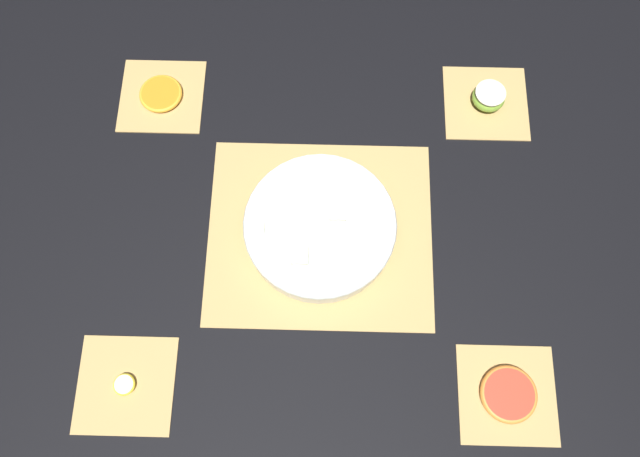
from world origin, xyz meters
TOP-DOWN VIEW (x-y plane):
  - ground_plane at (0.00, 0.00)m, footprint 6.00×6.00m
  - bamboo_mat_center at (-0.00, 0.00)m, footprint 0.42×0.37m
  - coaster_mat_near_left at (-0.33, -0.29)m, footprint 0.17×0.17m
  - coaster_mat_near_right at (0.33, -0.29)m, footprint 0.17×0.17m
  - coaster_mat_far_left at (-0.33, 0.29)m, footprint 0.17×0.17m
  - coaster_mat_far_right at (0.33, 0.29)m, footprint 0.17×0.17m
  - fruit_salad_bowl at (0.00, 0.00)m, footprint 0.28×0.28m
  - apple_half at (-0.33, -0.29)m, footprint 0.07×0.07m
  - orange_slice_whole at (0.33, -0.29)m, footprint 0.09×0.09m
  - banana_coin_single at (0.33, 0.29)m, footprint 0.04×0.04m
  - grapefruit_slice at (-0.33, 0.29)m, footprint 0.10×0.10m

SIDE VIEW (x-z plane):
  - ground_plane at x=0.00m, z-range 0.00..0.00m
  - coaster_mat_far_left at x=-0.33m, z-range 0.00..0.01m
  - coaster_mat_far_right at x=0.33m, z-range 0.00..0.01m
  - coaster_mat_near_left at x=-0.33m, z-range 0.00..0.01m
  - coaster_mat_near_right at x=0.33m, z-range 0.00..0.01m
  - bamboo_mat_center at x=0.00m, z-range 0.00..0.01m
  - banana_coin_single at x=0.33m, z-range 0.01..0.01m
  - orange_slice_whole at x=0.33m, z-range 0.01..0.02m
  - grapefruit_slice at x=-0.33m, z-range 0.01..0.02m
  - apple_half at x=-0.33m, z-range 0.01..0.04m
  - fruit_salad_bowl at x=0.00m, z-range 0.01..0.07m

